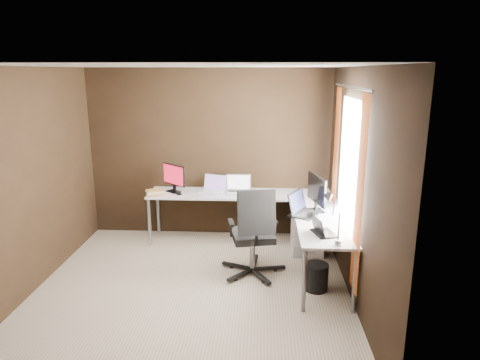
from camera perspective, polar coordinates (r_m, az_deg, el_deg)
name	(u,v)px	position (r m, az deg, el deg)	size (l,w,h in m)	color
room	(221,181)	(4.69, -2.56, -0.16)	(3.60, 3.60, 2.50)	#C2B697
desk	(265,207)	(5.77, 3.40, -3.56)	(2.65, 2.25, 0.73)	white
drawer_pedestal	(307,231)	(6.03, 8.95, -6.71)	(0.42, 0.50, 0.60)	white
monitor_left	(174,177)	(6.28, -8.81, 0.46)	(0.37, 0.32, 0.41)	black
monitor_right	(317,191)	(5.42, 10.20, -1.49)	(0.19, 0.55, 0.46)	black
laptop_white	(214,188)	(6.27, -3.50, -1.10)	(0.42, 0.35, 0.24)	white
laptop_silver	(239,188)	(6.25, -0.19, -1.12)	(0.39, 0.28, 0.25)	silver
laptop_black_big	(302,209)	(5.36, 8.28, -3.86)	(0.47, 0.52, 0.28)	black
laptop_black_small	(322,230)	(4.75, 10.84, -6.59)	(0.29, 0.35, 0.20)	black
book_stack	(155,193)	(6.21, -11.30, -1.66)	(0.30, 0.27, 0.08)	#987751
mouse_left	(179,194)	(6.15, -8.12, -1.88)	(0.08, 0.05, 0.03)	black
mouse_corner	(264,196)	(6.00, 3.23, -2.17)	(0.09, 0.06, 0.03)	black
desk_lamp	(332,212)	(4.45, 12.18, -4.23)	(0.18, 0.21, 0.52)	slate
office_chair	(253,249)	(5.30, 1.76, -9.22)	(0.63, 0.65, 1.13)	black
wastebasket	(316,277)	(5.11, 10.13, -12.58)	(0.27, 0.27, 0.31)	black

